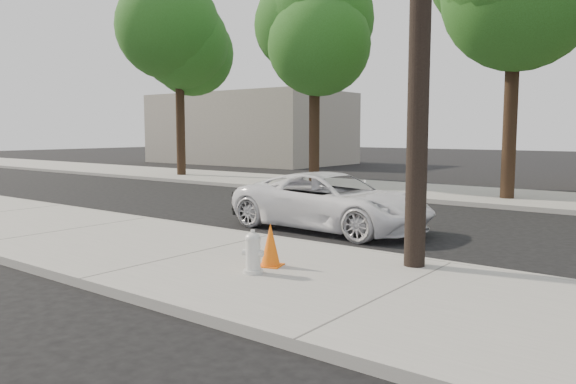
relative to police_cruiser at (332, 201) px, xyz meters
name	(u,v)px	position (x,y,z in m)	size (l,w,h in m)	color
ground	(323,229)	(-0.22, -0.01, -0.68)	(120.00, 120.00, 0.00)	black
near_sidewalk	(190,257)	(-0.22, -4.31, -0.60)	(90.00, 4.40, 0.15)	gray
far_sidewalk	(455,194)	(-0.22, 8.49, -0.60)	(90.00, 5.00, 0.15)	gray
curb_near	(268,239)	(-0.22, -2.11, -0.60)	(90.00, 0.12, 0.16)	#9E9B93
building_far	(250,129)	(-20.22, 19.99, 1.82)	(14.00, 8.00, 5.00)	gray
tree_a	(179,44)	(-14.02, 7.84, 5.85)	(4.65, 4.50, 9.00)	black
tree_b	(317,36)	(-6.03, 8.05, 5.47)	(4.34, 4.20, 8.45)	black
police_cruiser	(332,201)	(0.00, 0.00, 0.00)	(2.25, 4.88, 1.36)	white
fire_hydrant	(253,254)	(1.61, -4.68, -0.22)	(0.34, 0.31, 0.64)	silver
traffic_cone	(271,245)	(1.53, -4.16, -0.19)	(0.45, 0.45, 0.71)	orange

